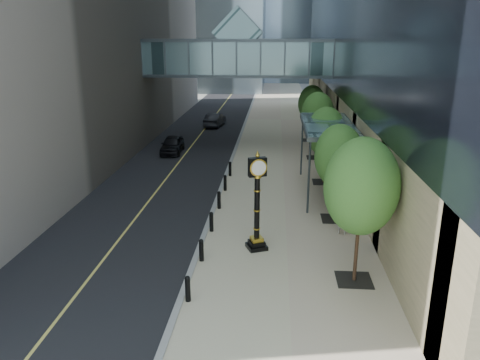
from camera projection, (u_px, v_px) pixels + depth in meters
name	position (u px, v px, depth m)	size (l,w,h in m)	color
ground	(261.00, 321.00, 16.00)	(320.00, 320.00, 0.00)	gray
road	(212.00, 119.00, 54.60)	(8.00, 180.00, 0.02)	black
sidewalk	(281.00, 120.00, 54.01)	(8.00, 180.00, 0.06)	#BBAF90
curb	(247.00, 119.00, 54.30)	(0.25, 180.00, 0.07)	gray
skywalk	(238.00, 55.00, 40.60)	(17.00, 4.20, 5.80)	slate
entrance_canopy	(328.00, 126.00, 27.84)	(3.00, 8.00, 4.38)	#383F44
bollard_row	(215.00, 211.00, 24.61)	(0.20, 16.20, 0.90)	black
street_trees	(328.00, 133.00, 28.84)	(2.82, 28.64, 5.80)	black
street_clock	(257.00, 209.00, 20.77)	(1.09, 1.09, 4.46)	black
pedestrian	(343.00, 218.00, 22.68)	(0.61, 0.40, 1.66)	#A19C94
car_near	(172.00, 144.00, 38.71)	(1.64, 4.07, 1.39)	black
car_far	(215.00, 120.00, 50.06)	(1.49, 4.28, 1.41)	black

